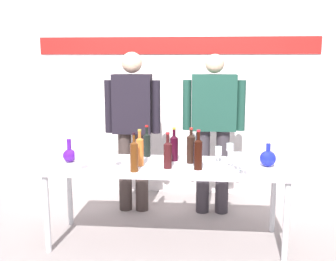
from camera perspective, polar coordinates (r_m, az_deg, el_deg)
ground_plane at (r=3.73m, az=-0.20°, el=-15.66°), size 10.00×10.00×0.00m
back_wall at (r=4.80m, az=1.32°, el=8.62°), size 4.74×0.11×3.00m
display_table at (r=3.50m, az=-0.21°, el=-5.83°), size 2.11×0.68×0.72m
decanter_blue_left at (r=3.65m, az=-14.08°, el=-3.41°), size 0.12×0.12×0.21m
decanter_blue_right at (r=3.50m, az=14.26°, el=-3.90°), size 0.14×0.14×0.20m
presenter_left at (r=4.20m, az=-5.14°, el=1.25°), size 0.59×0.22×1.71m
presenter_right at (r=4.14m, az=6.61°, el=1.09°), size 0.65×0.22×1.69m
wine_bottle_0 at (r=3.41m, az=-4.11°, el=-2.86°), size 0.07×0.07×0.32m
wine_bottle_1 at (r=3.75m, az=-3.08°, el=-1.87°), size 0.07×0.07×0.30m
wine_bottle_2 at (r=3.30m, az=4.40°, el=-3.24°), size 0.07×0.07×0.34m
wine_bottle_3 at (r=3.33m, az=-0.05°, el=-3.34°), size 0.07×0.07×0.31m
wine_bottle_4 at (r=3.50m, az=3.35°, el=-2.47°), size 0.08×0.08×0.32m
wine_bottle_5 at (r=3.58m, az=0.88°, el=-2.38°), size 0.07×0.07×0.31m
wine_bottle_6 at (r=3.42m, az=4.26°, el=-3.09°), size 0.06×0.06×0.29m
wine_bottle_7 at (r=3.24m, az=-4.94°, el=-3.59°), size 0.07×0.07×0.32m
wine_glass_left_0 at (r=3.40m, az=-7.80°, el=-3.37°), size 0.07×0.07×0.16m
wine_glass_left_1 at (r=3.81m, az=-7.87°, el=-2.15°), size 0.06×0.06×0.14m
wine_glass_left_2 at (r=3.34m, az=-12.81°, el=-3.67°), size 0.06×0.06×0.17m
wine_glass_right_0 at (r=3.70m, az=8.95°, el=-2.45°), size 0.07×0.07×0.15m
wine_glass_right_1 at (r=3.40m, az=9.10°, el=-3.70°), size 0.06×0.06×0.14m
wine_glass_right_2 at (r=3.19m, az=10.93°, el=-4.64°), size 0.07×0.07×0.14m
wine_glass_right_3 at (r=3.56m, az=7.31°, el=-2.99°), size 0.06×0.06×0.14m
wine_glass_right_4 at (r=3.31m, az=10.15°, el=-3.88°), size 0.07×0.07×0.15m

